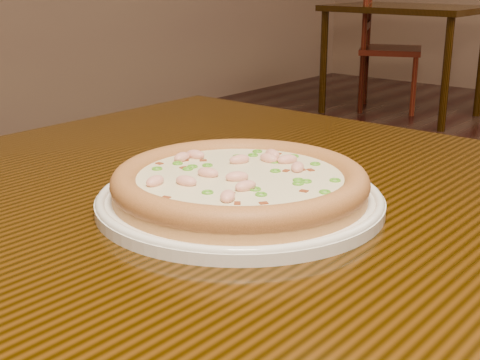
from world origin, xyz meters
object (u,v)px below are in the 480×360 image
Objects in this scene: hero_table at (358,307)px; chair_a at (383,49)px; plate at (240,199)px; pizza at (240,183)px; bg_table_left at (405,20)px.

hero_table is 4.32m from chair_a.
hero_table is 3.95× the size of plate.
plate is at bearing -27.19° from pizza.
hero_table is at bearing -64.40° from bg_table_left.
chair_a is at bearing 115.73° from plate.
chair_a is at bearing 117.45° from hero_table.
pizza is at bearing -66.19° from bg_table_left.
chair_a is at bearing 158.69° from bg_table_left.
bg_table_left is (-1.68, 3.80, -0.10)m from plate.
hero_table and bg_table_left have the same top height.
hero_table is at bearing -62.55° from chair_a.
hero_table is 1.26× the size of chair_a.
hero_table is 4.43× the size of pizza.
plate is at bearing -157.38° from hero_table.
pizza is at bearing -64.27° from chair_a.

